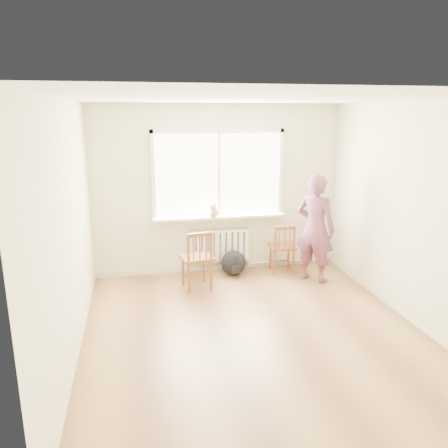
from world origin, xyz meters
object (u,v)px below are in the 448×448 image
backpack (234,263)px  cat (214,210)px  chair_left (198,260)px  person (315,228)px  chair_right (283,249)px

backpack → cat: bearing=157.4°
chair_left → person: person is taller
chair_right → backpack: 0.83m
chair_right → cat: size_ratio=2.12×
chair_left → cat: cat is taller
chair_right → cat: 1.29m
person → cat: (-1.47, 0.59, 0.22)m
chair_right → backpack: bearing=1.0°
chair_left → chair_right: size_ratio=1.10×
chair_left → backpack: chair_left is taller
chair_left → chair_right: 1.51m
chair_left → person: (1.82, -0.01, 0.38)m
person → cat: person is taller
person → backpack: (-1.17, 0.47, -0.64)m
person → backpack: person is taller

